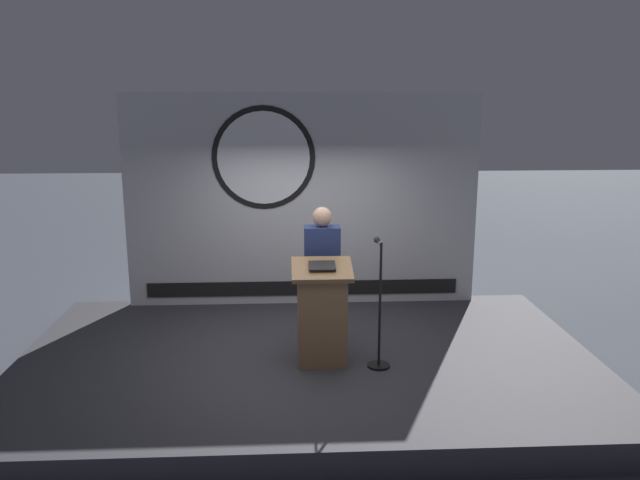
% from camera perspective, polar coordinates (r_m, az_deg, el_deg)
% --- Properties ---
extents(ground_plane, '(40.00, 40.00, 0.00)m').
position_cam_1_polar(ground_plane, '(7.28, -1.13, -12.49)').
color(ground_plane, '#383D47').
extents(stage_platform, '(6.40, 4.00, 0.30)m').
position_cam_1_polar(stage_platform, '(7.22, -1.14, -11.42)').
color(stage_platform, '#333338').
rests_on(stage_platform, ground).
extents(banner_display, '(4.77, 0.12, 2.88)m').
position_cam_1_polar(banner_display, '(8.54, -1.72, 3.63)').
color(banner_display, silver).
rests_on(banner_display, stage_platform).
extents(podium, '(0.64, 0.50, 1.13)m').
position_cam_1_polar(podium, '(6.76, 0.18, -6.75)').
color(podium, olive).
rests_on(podium, stage_platform).
extents(speaker_person, '(0.40, 0.26, 1.63)m').
position_cam_1_polar(speaker_person, '(7.13, 0.19, -3.31)').
color(speaker_person, black).
rests_on(speaker_person, stage_platform).
extents(microphone_stand, '(0.24, 0.48, 1.37)m').
position_cam_1_polar(microphone_stand, '(6.75, 5.37, -7.56)').
color(microphone_stand, black).
rests_on(microphone_stand, stage_platform).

